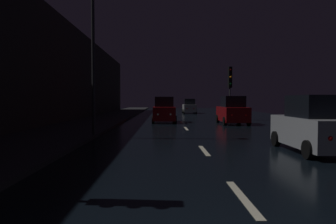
% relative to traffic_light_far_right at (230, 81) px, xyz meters
% --- Properties ---
extents(ground, '(26.21, 84.00, 0.02)m').
position_rel_traffic_light_far_right_xyz_m(ground, '(-4.61, -0.64, -3.52)').
color(ground, black).
extents(sidewalk_left, '(4.40, 84.00, 0.15)m').
position_rel_traffic_light_far_right_xyz_m(sidewalk_left, '(-11.51, -0.64, -3.43)').
color(sidewalk_left, '#28282B').
rests_on(sidewalk_left, ground).
extents(building_facade_left, '(0.80, 63.00, 8.23)m').
position_rel_traffic_light_far_right_xyz_m(building_facade_left, '(-14.11, -4.14, 0.60)').
color(building_facade_left, '#2D2B28').
rests_on(building_facade_left, ground).
extents(lane_centerline, '(0.16, 21.12, 0.01)m').
position_rel_traffic_light_far_right_xyz_m(lane_centerline, '(-4.61, -12.64, -3.50)').
color(lane_centerline, beige).
rests_on(lane_centerline, ground).
extents(traffic_light_far_right, '(0.36, 0.48, 4.83)m').
position_rel_traffic_light_far_right_xyz_m(traffic_light_far_right, '(0.00, 0.00, 0.00)').
color(traffic_light_far_right, '#38383A').
rests_on(traffic_light_far_right, ground).
extents(streetlamp_overhead, '(1.70, 0.44, 7.84)m').
position_rel_traffic_light_far_right_xyz_m(streetlamp_overhead, '(-8.98, -12.99, 1.62)').
color(streetlamp_overhead, '#2D2D30').
rests_on(streetlamp_overhead, ground).
extents(car_approaching_headlights, '(1.91, 4.13, 2.08)m').
position_rel_traffic_light_far_right_xyz_m(car_approaching_headlights, '(-5.99, -2.81, -2.56)').
color(car_approaching_headlights, maroon).
rests_on(car_approaching_headlights, ground).
extents(car_parked_right_near, '(1.82, 3.95, 1.99)m').
position_rel_traffic_light_far_right_xyz_m(car_parked_right_near, '(-0.80, -17.14, -2.60)').
color(car_parked_right_near, '#A5A8AD').
rests_on(car_parked_right_near, ground).
extents(car_distant_taillights, '(1.82, 3.93, 1.98)m').
position_rel_traffic_light_far_right_xyz_m(car_distant_taillights, '(-2.48, 14.11, -2.60)').
color(car_distant_taillights, silver).
rests_on(car_distant_taillights, ground).
extents(car_parked_right_far, '(1.94, 4.20, 2.11)m').
position_rel_traffic_light_far_right_xyz_m(car_parked_right_far, '(-0.80, -4.58, -2.54)').
color(car_parked_right_far, maroon).
rests_on(car_parked_right_far, ground).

